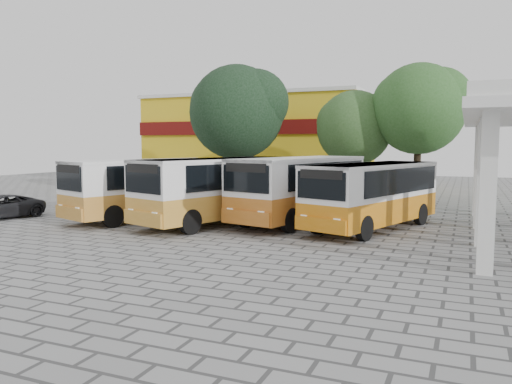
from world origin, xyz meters
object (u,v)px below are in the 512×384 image
at_px(bus_centre_left, 218,186).
at_px(bus_centre_right, 300,185).
at_px(bus_far_left, 147,185).
at_px(bus_far_right, 373,191).

distance_m(bus_centre_left, bus_centre_right, 3.95).
bearing_deg(bus_far_left, bus_centre_left, 18.95).
bearing_deg(bus_centre_right, bus_centre_left, -137.12).
relative_size(bus_centre_right, bus_far_right, 1.06).
relative_size(bus_far_left, bus_centre_right, 0.97).
distance_m(bus_far_left, bus_far_right, 11.12).
bearing_deg(bus_centre_left, bus_far_left, -162.67).
xyz_separation_m(bus_centre_left, bus_centre_right, (3.44, 1.95, 0.01)).
bearing_deg(bus_centre_left, bus_centre_right, 47.66).
height_order(bus_centre_left, bus_far_right, bus_centre_left).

